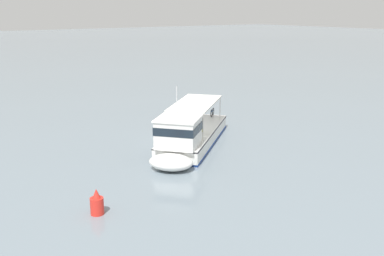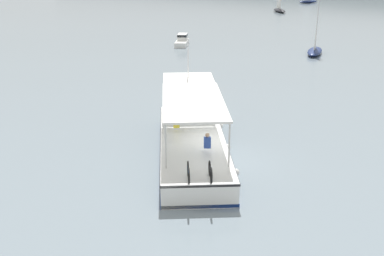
{
  "view_description": "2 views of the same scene",
  "coord_description": "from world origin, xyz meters",
  "px_view_note": "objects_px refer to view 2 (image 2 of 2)",
  "views": [
    {
      "loc": [
        -28.12,
        19.19,
        10.27
      ],
      "look_at": [
        -1.46,
        0.08,
        1.4
      ],
      "focal_mm": 41.38,
      "sensor_mm": 36.0,
      "label": 1
    },
    {
      "loc": [
        12.8,
        -18.92,
        9.78
      ],
      "look_at": [
        -1.46,
        0.08,
        1.4
      ],
      "focal_mm": 45.9,
      "sensor_mm": 36.0,
      "label": 2
    }
  ],
  "objects_px": {
    "ferry_main": "(191,128)",
    "sailboat_outer_anchorage": "(280,9)",
    "sailboat_far_left": "(315,49)",
    "channel_buoy": "(206,83)",
    "sailboat_mid_channel": "(308,0)",
    "motorboat_near_port": "(182,41)"
  },
  "relations": [
    {
      "from": "ferry_main",
      "to": "sailboat_outer_anchorage",
      "type": "relative_size",
      "value": 2.17
    },
    {
      "from": "sailboat_far_left",
      "to": "channel_buoy",
      "type": "distance_m",
      "value": 18.51
    },
    {
      "from": "sailboat_mid_channel",
      "to": "sailboat_outer_anchorage",
      "type": "bearing_deg",
      "value": -80.16
    },
    {
      "from": "sailboat_outer_anchorage",
      "to": "channel_buoy",
      "type": "xyz_separation_m",
      "value": [
        20.98,
        -52.68,
        0.03
      ]
    },
    {
      "from": "motorboat_near_port",
      "to": "channel_buoy",
      "type": "bearing_deg",
      "value": -46.69
    },
    {
      "from": "sailboat_far_left",
      "to": "sailboat_mid_channel",
      "type": "xyz_separation_m",
      "value": [
        -25.25,
        54.4,
        0.0
      ]
    },
    {
      "from": "sailboat_far_left",
      "to": "motorboat_near_port",
      "type": "xyz_separation_m",
      "value": [
        -14.47,
        -3.97,
        0.0
      ]
    },
    {
      "from": "channel_buoy",
      "to": "sailboat_outer_anchorage",
      "type": "bearing_deg",
      "value": 111.72
    },
    {
      "from": "sailboat_mid_channel",
      "to": "ferry_main",
      "type": "bearing_deg",
      "value": -69.74
    },
    {
      "from": "channel_buoy",
      "to": "sailboat_mid_channel",
      "type": "bearing_deg",
      "value": 108.57
    },
    {
      "from": "sailboat_far_left",
      "to": "sailboat_mid_channel",
      "type": "bearing_deg",
      "value": 114.9
    },
    {
      "from": "sailboat_mid_channel",
      "to": "sailboat_outer_anchorage",
      "type": "xyz_separation_m",
      "value": [
        3.51,
        -20.22,
        0.0
      ]
    },
    {
      "from": "ferry_main",
      "to": "channel_buoy",
      "type": "bearing_deg",
      "value": 121.31
    },
    {
      "from": "sailboat_far_left",
      "to": "sailboat_mid_channel",
      "type": "relative_size",
      "value": 1.0
    },
    {
      "from": "ferry_main",
      "to": "channel_buoy",
      "type": "height_order",
      "value": "ferry_main"
    },
    {
      "from": "sailboat_far_left",
      "to": "channel_buoy",
      "type": "height_order",
      "value": "sailboat_far_left"
    },
    {
      "from": "sailboat_mid_channel",
      "to": "motorboat_near_port",
      "type": "distance_m",
      "value": 59.36
    },
    {
      "from": "ferry_main",
      "to": "sailboat_far_left",
      "type": "bearing_deg",
      "value": 100.67
    },
    {
      "from": "ferry_main",
      "to": "channel_buoy",
      "type": "xyz_separation_m",
      "value": [
        -6.16,
        10.12,
        -0.45
      ]
    },
    {
      "from": "motorboat_near_port",
      "to": "sailboat_mid_channel",
      "type": "bearing_deg",
      "value": 100.47
    },
    {
      "from": "sailboat_mid_channel",
      "to": "motorboat_near_port",
      "type": "height_order",
      "value": "sailboat_mid_channel"
    },
    {
      "from": "sailboat_mid_channel",
      "to": "channel_buoy",
      "type": "distance_m",
      "value": 76.91
    }
  ]
}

